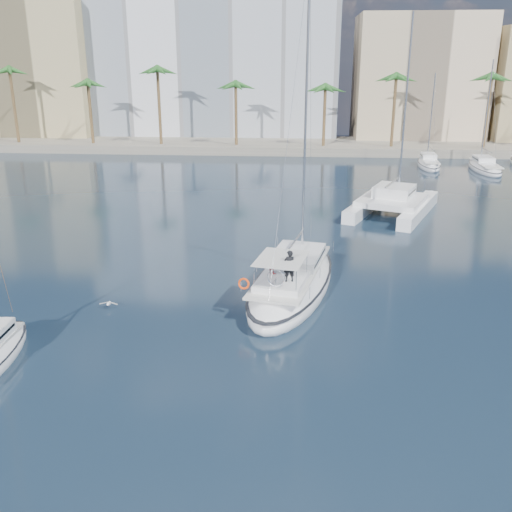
{
  "coord_description": "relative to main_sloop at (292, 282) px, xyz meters",
  "views": [
    {
      "loc": [
        3.38,
        -28.32,
        13.1
      ],
      "look_at": [
        1.05,
        1.5,
        2.82
      ],
      "focal_mm": 40.0,
      "sensor_mm": 36.0,
      "label": 1
    }
  ],
  "objects": [
    {
      "name": "palm_centre",
      "position": [
        -3.06,
        53.63,
        9.71
      ],
      "size": [
        3.6,
        3.6,
        12.3
      ],
      "color": "brown",
      "rests_on": "ground"
    },
    {
      "name": "building_tan_left",
      "position": [
        -45.06,
        65.63,
        10.43
      ],
      "size": [
        22.0,
        14.0,
        22.0
      ],
      "primitive_type": "cube",
      "color": "tan",
      "rests_on": "ground"
    },
    {
      "name": "moored_yacht_a",
      "position": [
        16.94,
        43.63,
        -0.57
      ],
      "size": [
        3.37,
        9.52,
        11.9
      ],
      "primitive_type": null,
      "rotation": [
        0.0,
        0.0,
        -0.07
      ],
      "color": "white",
      "rests_on": "ground"
    },
    {
      "name": "seagull",
      "position": [
        -10.13,
        -3.34,
        -0.27
      ],
      "size": [
        1.04,
        0.45,
        0.19
      ],
      "color": "silver",
      "rests_on": "ground"
    },
    {
      "name": "building_modern",
      "position": [
        -15.06,
        69.63,
        13.43
      ],
      "size": [
        42.0,
        16.0,
        28.0
      ],
      "primitive_type": "cube",
      "color": "silver",
      "rests_on": "ground"
    },
    {
      "name": "building_beige",
      "position": [
        18.94,
        66.63,
        9.43
      ],
      "size": [
        20.0,
        14.0,
        20.0
      ],
      "primitive_type": "cube",
      "color": "beige",
      "rests_on": "ground"
    },
    {
      "name": "palm_left",
      "position": [
        -37.06,
        53.63,
        9.71
      ],
      "size": [
        3.6,
        3.6,
        12.3
      ],
      "color": "brown",
      "rests_on": "ground"
    },
    {
      "name": "main_sloop",
      "position": [
        0.0,
        0.0,
        0.0
      ],
      "size": [
        6.78,
        13.85,
        19.71
      ],
      "rotation": [
        0.0,
        0.0,
        -0.2
      ],
      "color": "white",
      "rests_on": "ground"
    },
    {
      "name": "moored_yacht_b",
      "position": [
        23.44,
        41.63,
        -0.57
      ],
      "size": [
        3.32,
        10.83,
        13.72
      ],
      "primitive_type": null,
      "rotation": [
        0.0,
        0.0,
        -0.02
      ],
      "color": "white",
      "rests_on": "ground"
    },
    {
      "name": "catamaran",
      "position": [
        8.71,
        19.22,
        0.56
      ],
      "size": [
        9.81,
        12.98,
        17.03
      ],
      "rotation": [
        0.0,
        0.0,
        -0.39
      ],
      "color": "white",
      "rests_on": "ground"
    },
    {
      "name": "quay",
      "position": [
        -3.06,
        57.63,
        0.03
      ],
      "size": [
        120.0,
        14.0,
        1.2
      ],
      "primitive_type": "cube",
      "color": "gray",
      "rests_on": "ground"
    },
    {
      "name": "ground",
      "position": [
        -3.06,
        -3.37,
        -0.57
      ],
      "size": [
        160.0,
        160.0,
        0.0
      ],
      "primitive_type": "plane",
      "color": "black",
      "rests_on": "ground"
    }
  ]
}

